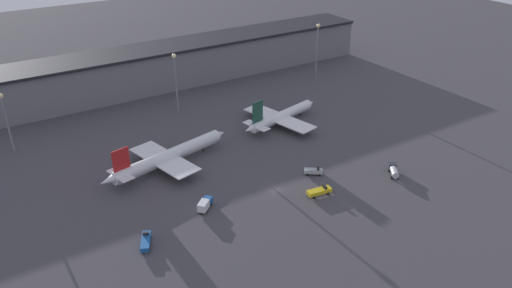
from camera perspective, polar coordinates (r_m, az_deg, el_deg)
The scene contains 12 objects.
ground at distance 153.56m, azimuth 2.23°, elevation -5.24°, with size 600.00×600.00×0.00m, color #423F44.
terminal_building at distance 231.61m, azimuth -12.00°, elevation 8.45°, with size 220.00×22.26×18.44m.
airplane_0 at distance 166.22m, azimuth -10.03°, elevation -1.44°, with size 49.11×28.77×12.94m.
airplane_1 at distance 192.96m, azimuth 2.86°, elevation 3.15°, with size 38.87×32.08×13.48m.
service_vehicle_0 at distance 151.54m, azimuth 7.25°, elevation -5.38°, with size 7.85×3.34×2.76m.
service_vehicle_1 at distance 134.36m, azimuth -12.49°, elevation -10.79°, with size 5.23×7.69×2.80m.
service_vehicle_2 at distance 161.37m, azimuth 6.61°, elevation -3.10°, with size 5.92×5.14×2.77m.
service_vehicle_3 at distance 144.68m, azimuth -5.89°, elevation -6.87°, with size 6.42×6.08×3.06m.
service_vehicle_4 at distance 165.89m, azimuth 15.46°, elevation -2.93°, with size 5.91×7.05×2.86m.
lamp_post_0 at distance 188.16m, azimuth -26.74°, elevation 3.02°, with size 1.80×1.80×21.90m.
lamp_post_1 at distance 200.66m, azimuth -9.18°, elevation 7.68°, with size 1.80×1.80×24.91m.
lamp_post_2 at distance 235.11m, azimuth 7.01°, elevation 11.12°, with size 1.80×1.80×27.01m.
Camera 1 is at (-73.36, -105.83, 83.67)m, focal length 35.00 mm.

